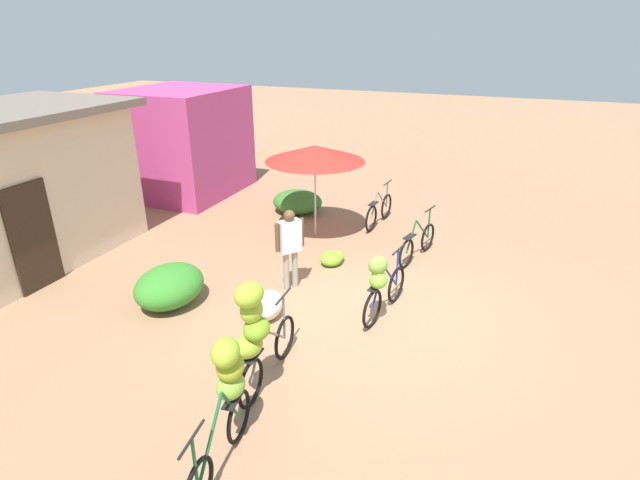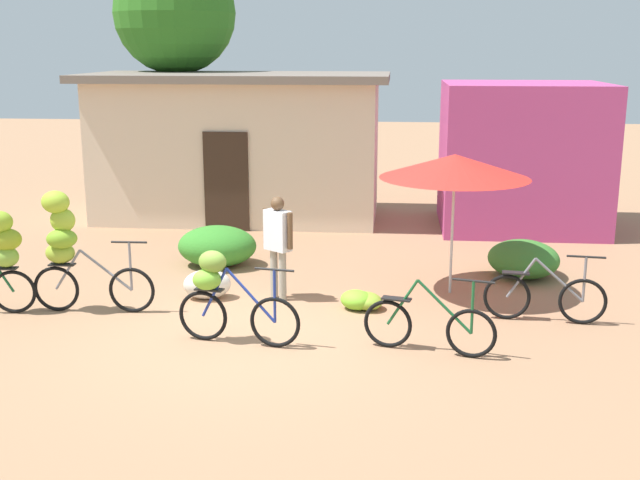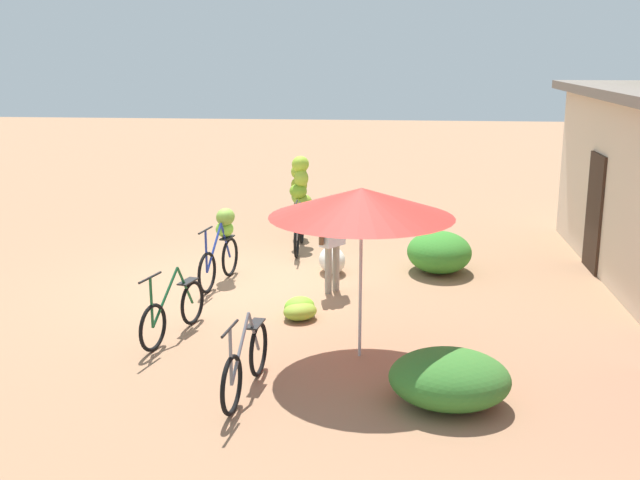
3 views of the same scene
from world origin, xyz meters
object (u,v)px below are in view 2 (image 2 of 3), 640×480
market_umbrella (455,166)px  produce_sack (207,284)px  shop_pink (522,156)px  bicycle_rightmost (545,297)px  bicycle_near_pile (68,243)px  bicycle_center_loaded (223,291)px  banana_pile_on_ground (361,300)px  building_low (239,146)px  person_vendor (278,237)px  bicycle_by_shop (429,326)px  tree_behind_building (175,14)px

market_umbrella → produce_sack: size_ratio=3.17×
shop_pink → bicycle_rightmost: size_ratio=1.97×
bicycle_near_pile → produce_sack: bicycle_near_pile is taller
bicycle_center_loaded → banana_pile_on_ground: size_ratio=2.07×
building_low → bicycle_center_loaded: size_ratio=4.01×
market_umbrella → person_vendor: (-2.55, -0.55, -1.00)m
bicycle_by_shop → produce_sack: (-3.19, 1.84, -0.12)m
market_umbrella → bicycle_center_loaded: size_ratio=1.39×
produce_sack → bicycle_by_shop: bearing=-30.0°
tree_behind_building → bicycle_rightmost: size_ratio=3.53×
bicycle_by_shop → bicycle_near_pile: bearing=167.6°
bicycle_near_pile → banana_pile_on_ground: bicycle_near_pile is taller
bicycle_center_loaded → banana_pile_on_ground: (1.67, 1.47, -0.55)m
shop_pink → bicycle_center_loaded: 8.55m
building_low → tree_behind_building: bearing=141.9°
bicycle_rightmost → bicycle_by_shop: bearing=-141.5°
building_low → market_umbrella: bearing=-50.6°
market_umbrella → banana_pile_on_ground: size_ratio=2.87×
tree_behind_building → bicycle_by_shop: tree_behind_building is taller
shop_pink → tree_behind_building: tree_behind_building is taller
shop_pink → bicycle_near_pile: bearing=-139.0°
shop_pink → market_umbrella: size_ratio=1.44×
tree_behind_building → bicycle_center_loaded: (2.90, -8.81, -3.66)m
shop_pink → person_vendor: 6.81m
bicycle_by_shop → bicycle_rightmost: (1.60, 1.27, 0.01)m
tree_behind_building → bicycle_rightmost: 11.13m
bicycle_center_loaded → building_low: bearing=99.5°
bicycle_rightmost → produce_sack: bicycle_rightmost is taller
shop_pink → bicycle_rightmost: bearing=-94.9°
bicycle_by_shop → person_vendor: 2.93m
bicycle_by_shop → bicycle_center_loaded: bearing=177.9°
market_umbrella → bicycle_rightmost: 2.31m
bicycle_near_pile → bicycle_center_loaded: bicycle_near_pile is taller
person_vendor → bicycle_by_shop: bearing=-42.0°
produce_sack → person_vendor: person_vendor is taller
banana_pile_on_ground → bicycle_rightmost: bearing=-6.7°
bicycle_rightmost → produce_sack: 4.82m
shop_pink → bicycle_center_loaded: bearing=-123.2°
shop_pink → market_umbrella: 5.06m
bicycle_by_shop → building_low: bearing=116.6°
bicycle_by_shop → banana_pile_on_ground: bearing=119.7°
bicycle_center_loaded → person_vendor: (0.42, 1.83, 0.26)m
shop_pink → produce_sack: (-5.29, -5.38, -1.25)m
market_umbrella → banana_pile_on_ground: bearing=-145.2°
building_low → bicycle_rightmost: size_ratio=3.94×
bicycle_center_loaded → bicycle_by_shop: bearing=-2.1°
shop_pink → bicycle_by_shop: shop_pink is taller
tree_behind_building → banana_pile_on_ground: size_ratio=7.43×
bicycle_center_loaded → person_vendor: size_ratio=1.04×
building_low → produce_sack: size_ratio=9.15×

